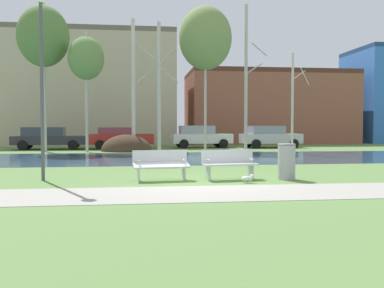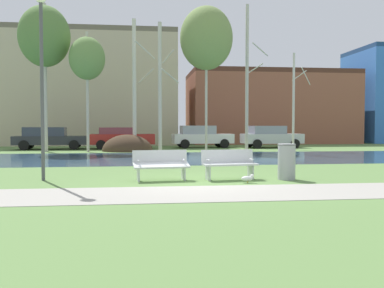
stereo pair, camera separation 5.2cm
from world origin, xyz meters
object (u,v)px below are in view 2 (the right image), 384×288
trash_bin (287,161)px  streetlamp (41,55)px  seagull (248,178)px  parked_sedan_second_red (121,137)px  bench_right (229,163)px  bench_left (161,164)px  parked_hatch_third_white (201,136)px  parked_wagon_fourth_silver (270,136)px  parked_van_nearest_dark (49,138)px

trash_bin → streetlamp: (-7.05, 0.62, 3.04)m
trash_bin → streetlamp: 7.70m
seagull → parked_sedan_second_red: bearing=103.6°
seagull → bench_right: bearing=113.6°
seagull → parked_sedan_second_red: size_ratio=0.09×
bench_left → parked_sedan_second_red: size_ratio=0.38×
bench_left → trash_bin: trash_bin is taller
trash_bin → parked_hatch_third_white: parked_hatch_third_white is taller
parked_wagon_fourth_silver → parked_sedan_second_red: bearing=-179.5°
seagull → parked_sedan_second_red: parked_sedan_second_red is taller
parked_hatch_third_white → parked_wagon_fourth_silver: size_ratio=1.02×
parked_van_nearest_dark → parked_sedan_second_red: bearing=1.3°
bench_right → parked_van_nearest_dark: bearing=117.2°
parked_van_nearest_dark → parked_hatch_third_white: (10.40, 0.87, 0.04)m
parked_wagon_fourth_silver → seagull: bearing=-109.2°
seagull → parked_hatch_third_white: 18.69m
parked_sedan_second_red → parked_wagon_fourth_silver: size_ratio=1.02×
parked_sedan_second_red → bench_right: bearing=-76.9°
bench_right → parked_hatch_third_white: parked_hatch_third_white is taller
parked_hatch_third_white → parked_wagon_fourth_silver: 4.98m
bench_left → parked_sedan_second_red: 17.17m
parked_van_nearest_dark → seagull: bearing=-62.9°
bench_left → parked_hatch_third_white: 18.20m
streetlamp → parked_sedan_second_red: size_ratio=1.22×
bench_right → parked_wagon_fourth_silver: 18.39m
trash_bin → parked_van_nearest_dark: (-10.39, 17.16, 0.24)m
streetlamp → parked_van_nearest_dark: size_ratio=1.11×
bench_right → seagull: (0.35, -0.81, -0.34)m
bench_left → seagull: size_ratio=4.24×
parked_sedan_second_red → parked_hatch_third_white: (5.63, 0.77, 0.04)m
seagull → parked_hatch_third_white: (1.32, 18.63, 0.69)m
bench_right → parked_hatch_third_white: size_ratio=0.38×
parked_hatch_third_white → streetlamp: bearing=-112.0°
bench_left → parked_van_nearest_dark: bearing=111.6°
bench_left → streetlamp: streetlamp is taller
parked_van_nearest_dark → bench_right: bearing=-62.8°
parked_hatch_third_white → parked_sedan_second_red: bearing=-172.3°
bench_right → seagull: bench_right is taller
streetlamp → parked_sedan_second_red: bearing=85.1°
trash_bin → parked_sedan_second_red: 18.16m
bench_right → parked_hatch_third_white: bearing=84.6°
seagull → parked_wagon_fourth_silver: 19.03m
bench_left → streetlamp: 4.61m
bench_left → parked_van_nearest_dark: 18.23m
bench_left → parked_sedan_second_red: (-1.95, 17.05, 0.31)m
streetlamp → parked_hatch_third_white: size_ratio=1.22×
trash_bin → parked_wagon_fourth_silver: (4.94, 17.37, 0.27)m
trash_bin → seagull: size_ratio=2.69×
parked_sedan_second_red → parked_hatch_third_white: parked_hatch_third_white is taller
bench_right → trash_bin: (1.67, -0.22, 0.07)m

